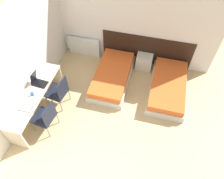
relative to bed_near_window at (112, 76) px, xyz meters
The scene contains 13 objects.
wall_back 1.57m from the bed_near_window, 79.61° to the left, with size 5.03×0.05×2.70m.
wall_left 2.39m from the bed_near_window, 152.39° to the right, with size 0.05×4.96×2.70m.
headboard_panel 1.31m from the bed_near_window, 51.56° to the left, with size 2.67×0.03×0.98m.
bed_near_window is the anchor object (origin of this frame).
bed_near_door 1.59m from the bed_near_window, ahead, with size 0.99×1.94×0.37m.
nightstand 1.12m from the bed_near_window, 44.68° to the left, with size 0.47×0.37×0.45m.
radiator 1.48m from the bed_near_window, 141.60° to the left, with size 1.01×0.12×0.59m.
desk 2.21m from the bed_near_window, 136.03° to the right, with size 0.52×2.08×0.74m.
chair_near_laptop 1.62m from the bed_near_window, 134.18° to the right, with size 0.54×0.54×0.95m.
chair_near_notebook 2.23m from the bed_near_window, 120.19° to the right, with size 0.54×0.54×0.95m.
laptop 2.07m from the bed_near_window, 143.12° to the right, with size 0.38×0.27×0.36m.
open_notebook 2.52m from the bed_near_window, 128.75° to the right, with size 0.32×0.24×0.02m.
mug 2.27m from the bed_near_window, 134.88° to the right, with size 0.08×0.08×0.09m.
Camera 1 is at (0.87, -1.18, 4.82)m, focal length 35.00 mm.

